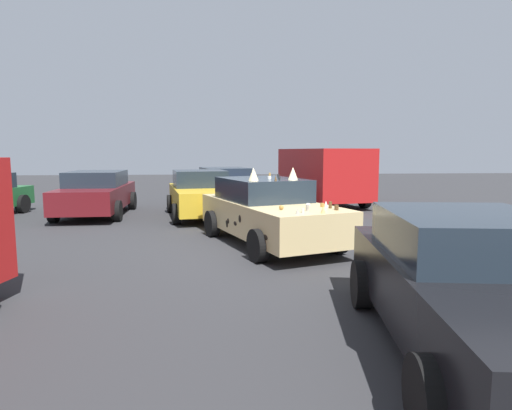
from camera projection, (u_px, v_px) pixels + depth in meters
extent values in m
plane|color=#2D2D30|center=(269.00, 244.00, 10.00)|extent=(60.00, 60.00, 0.00)
cube|color=#D8BC7F|center=(269.00, 217.00, 9.93)|extent=(4.81, 3.11, 0.70)
cube|color=#1E2833|center=(263.00, 189.00, 10.18)|extent=(2.51, 2.21, 0.50)
cylinder|color=black|center=(337.00, 238.00, 9.06)|extent=(0.68, 0.42, 0.64)
cylinder|color=black|center=(258.00, 246.00, 8.34)|extent=(0.68, 0.42, 0.64)
cylinder|color=black|center=(277.00, 219.00, 11.59)|extent=(0.68, 0.42, 0.64)
cylinder|color=black|center=(212.00, 224.00, 10.86)|extent=(0.68, 0.42, 0.64)
ellipsoid|color=black|center=(278.00, 206.00, 11.46)|extent=(0.11, 0.06, 0.13)
ellipsoid|color=black|center=(265.00, 237.00, 8.07)|extent=(0.18, 0.08, 0.10)
ellipsoid|color=black|center=(271.00, 212.00, 11.89)|extent=(0.17, 0.08, 0.13)
ellipsoid|color=black|center=(240.00, 219.00, 9.19)|extent=(0.13, 0.06, 0.16)
ellipsoid|color=black|center=(350.00, 235.00, 8.64)|extent=(0.17, 0.07, 0.12)
ellipsoid|color=black|center=(227.00, 225.00, 9.94)|extent=(0.10, 0.05, 0.14)
ellipsoid|color=black|center=(235.00, 224.00, 9.45)|extent=(0.17, 0.07, 0.09)
ellipsoid|color=black|center=(257.00, 237.00, 8.40)|extent=(0.15, 0.07, 0.09)
ellipsoid|color=black|center=(228.00, 221.00, 9.85)|extent=(0.11, 0.06, 0.12)
ellipsoid|color=black|center=(281.00, 202.00, 11.28)|extent=(0.19, 0.08, 0.10)
ellipsoid|color=black|center=(291.00, 215.00, 10.84)|extent=(0.16, 0.07, 0.16)
ellipsoid|color=black|center=(227.00, 222.00, 9.94)|extent=(0.13, 0.06, 0.09)
cylinder|color=#51381E|center=(337.00, 207.00, 8.44)|extent=(0.10, 0.10, 0.10)
cylinder|color=#A87A38|center=(322.00, 205.00, 8.89)|extent=(0.09, 0.09, 0.08)
cylinder|color=#51381E|center=(330.00, 205.00, 8.70)|extent=(0.09, 0.09, 0.14)
cone|color=tan|center=(323.00, 210.00, 8.00)|extent=(0.09, 0.09, 0.14)
cylinder|color=silver|center=(303.00, 211.00, 8.10)|extent=(0.07, 0.07, 0.07)
sphere|color=silver|center=(308.00, 205.00, 8.80)|extent=(0.09, 0.09, 0.09)
cone|color=gray|center=(297.00, 211.00, 7.96)|extent=(0.10, 0.10, 0.10)
cylinder|color=gray|center=(308.00, 208.00, 8.38)|extent=(0.09, 0.09, 0.11)
cone|color=silver|center=(326.00, 204.00, 8.89)|extent=(0.09, 0.09, 0.13)
sphere|color=#A87A38|center=(281.00, 207.00, 8.50)|extent=(0.09, 0.09, 0.09)
cylinder|color=#A87A38|center=(254.00, 179.00, 9.58)|extent=(0.10, 0.10, 0.07)
cone|color=#51381E|center=(276.00, 178.00, 9.39)|extent=(0.06, 0.06, 0.12)
cylinder|color=black|center=(279.00, 179.00, 9.69)|extent=(0.05, 0.05, 0.05)
cylinder|color=black|center=(278.00, 176.00, 10.68)|extent=(0.06, 0.06, 0.07)
cylinder|color=silver|center=(269.00, 178.00, 9.98)|extent=(0.12, 0.12, 0.06)
cylinder|color=#A87A38|center=(270.00, 174.00, 11.18)|extent=(0.06, 0.06, 0.08)
cone|color=beige|center=(293.00, 173.00, 9.81)|extent=(0.22, 0.22, 0.28)
cone|color=beige|center=(253.00, 174.00, 9.42)|extent=(0.22, 0.22, 0.28)
cube|color=#B21919|center=(322.00, 173.00, 17.35)|extent=(5.24, 2.89, 1.88)
cube|color=#1E2833|center=(342.00, 165.00, 15.64)|extent=(0.43, 1.82, 0.68)
cylinder|color=black|center=(365.00, 198.00, 16.30)|extent=(0.75, 0.36, 0.72)
cylinder|color=black|center=(311.00, 200.00, 15.77)|extent=(0.75, 0.36, 0.72)
cylinder|color=black|center=(331.00, 191.00, 19.16)|extent=(0.75, 0.36, 0.72)
cylinder|color=black|center=(285.00, 192.00, 18.62)|extent=(0.75, 0.36, 0.72)
cube|color=gold|center=(202.00, 198.00, 14.07)|extent=(4.39, 2.44, 0.69)
cube|color=#1E2833|center=(200.00, 178.00, 14.39)|extent=(1.92, 1.88, 0.52)
cylinder|color=black|center=(238.00, 212.00, 13.10)|extent=(0.64, 0.32, 0.61)
cylinder|color=black|center=(176.00, 214.00, 12.65)|extent=(0.64, 0.32, 0.61)
cylinder|color=black|center=(222.00, 202.00, 15.57)|extent=(0.64, 0.32, 0.61)
cylinder|color=black|center=(171.00, 204.00, 15.12)|extent=(0.64, 0.32, 0.61)
cube|color=navy|center=(224.00, 189.00, 17.42)|extent=(4.59, 2.69, 0.69)
cube|color=#1E2833|center=(225.00, 174.00, 17.20)|extent=(2.30, 2.04, 0.50)
cylinder|color=black|center=(195.00, 194.00, 18.44)|extent=(0.65, 0.35, 0.62)
cylinder|color=black|center=(237.00, 193.00, 18.99)|extent=(0.65, 0.35, 0.62)
cylinder|color=black|center=(208.00, 201.00, 15.92)|extent=(0.65, 0.35, 0.62)
cylinder|color=black|center=(256.00, 199.00, 16.47)|extent=(0.65, 0.35, 0.62)
cylinder|color=black|center=(23.00, 204.00, 14.98)|extent=(0.65, 0.30, 0.63)
cube|color=#5B1419|center=(96.00, 197.00, 14.41)|extent=(4.50, 1.92, 0.69)
cube|color=#1E2833|center=(96.00, 179.00, 14.44)|extent=(2.23, 1.71, 0.48)
cylinder|color=black|center=(117.00, 211.00, 13.19)|extent=(0.64, 0.24, 0.64)
cylinder|color=black|center=(53.00, 212.00, 12.98)|extent=(0.64, 0.24, 0.64)
cylinder|color=black|center=(132.00, 201.00, 15.91)|extent=(0.64, 0.24, 0.64)
cylinder|color=black|center=(80.00, 201.00, 15.70)|extent=(0.64, 0.24, 0.64)
cube|color=black|center=(477.00, 298.00, 4.47)|extent=(4.67, 2.41, 0.70)
cube|color=#1E2833|center=(467.00, 235.00, 4.71)|extent=(2.17, 1.90, 0.48)
cylinder|color=black|center=(429.00, 399.00, 3.20)|extent=(0.67, 0.31, 0.64)
cylinder|color=black|center=(500.00, 287.00, 5.82)|extent=(0.67, 0.31, 0.64)
cylinder|color=black|center=(362.00, 284.00, 5.93)|extent=(0.67, 0.31, 0.64)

